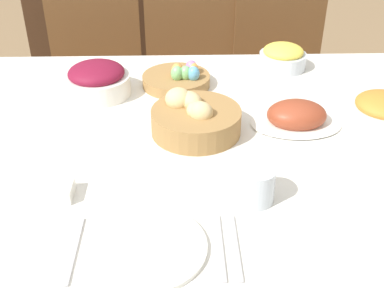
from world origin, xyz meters
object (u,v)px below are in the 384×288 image
at_px(bread_basket, 195,118).
at_px(butter_dish, 49,191).
at_px(dinner_plate, 148,247).
at_px(knife, 220,247).
at_px(chair_far_center, 192,69).
at_px(sideboard, 170,38).
at_px(beet_salad_bowl, 97,80).
at_px(egg_basket, 178,79).
at_px(ham_platter, 296,117).
at_px(fork, 75,250).
at_px(chair_far_left, 95,70).
at_px(chair_far_right, 282,68).
at_px(pineapple_bowl, 283,57).
at_px(drinking_cup, 256,185).
at_px(carrot_bowl, 383,111).
at_px(spoon, 236,247).

bearing_deg(bread_basket, butter_dish, -140.12).
distance_m(dinner_plate, knife, 0.14).
xyz_separation_m(chair_far_center, sideboard, (-0.11, 0.70, -0.10)).
height_order(bread_basket, dinner_plate, bread_basket).
xyz_separation_m(bread_basket, beet_salad_bowl, (-0.30, 0.24, 0.01)).
relative_size(bread_basket, beet_salad_bowl, 1.19).
distance_m(egg_basket, ham_platter, 0.42).
relative_size(knife, butter_dish, 1.74).
bearing_deg(bread_basket, fork, -119.06).
distance_m(chair_far_left, butter_dish, 1.21).
bearing_deg(butter_dish, knife, -24.66).
distance_m(chair_far_right, pineapple_bowl, 0.55).
height_order(chair_far_left, chair_far_center, same).
distance_m(egg_basket, beet_salad_bowl, 0.26).
xyz_separation_m(chair_far_right, pineapple_bowl, (-0.11, -0.48, 0.25)).
height_order(chair_far_left, drinking_cup, chair_far_left).
bearing_deg(carrot_bowl, egg_basket, 155.22).
bearing_deg(knife, fork, 179.94).
bearing_deg(ham_platter, spoon, -114.55).
distance_m(chair_far_left, pineapple_bowl, 0.92).
bearing_deg(dinner_plate, spoon, 0.00).
relative_size(egg_basket, dinner_plate, 0.93).
bearing_deg(butter_dish, drinking_cup, -2.82).
relative_size(fork, knife, 1.00).
relative_size(dinner_plate, drinking_cup, 2.84).
distance_m(spoon, butter_dish, 0.43).
xyz_separation_m(knife, butter_dish, (-0.37, 0.17, 0.01)).
distance_m(fork, drinking_cup, 0.40).
bearing_deg(ham_platter, dinner_plate, -129.30).
height_order(chair_far_left, ham_platter, chair_far_left).
height_order(chair_far_left, egg_basket, chair_far_left).
height_order(chair_far_right, dinner_plate, chair_far_right).
xyz_separation_m(bread_basket, butter_dish, (-0.33, -0.28, -0.03)).
relative_size(ham_platter, butter_dish, 2.44).
height_order(spoon, drinking_cup, drinking_cup).
distance_m(ham_platter, beet_salad_bowl, 0.61).
relative_size(sideboard, beet_salad_bowl, 7.50).
height_order(egg_basket, dinner_plate, egg_basket).
distance_m(pineapple_bowl, fork, 1.04).
bearing_deg(drinking_cup, carrot_bowl, 39.56).
relative_size(chair_far_center, beet_salad_bowl, 4.85).
relative_size(chair_far_center, pineapple_bowl, 6.09).
relative_size(egg_basket, butter_dish, 2.10).
height_order(sideboard, spoon, sideboard).
bearing_deg(beet_salad_bowl, pineapple_bowl, 17.23).
height_order(sideboard, bread_basket, sideboard).
distance_m(chair_far_center, spoon, 1.37).
distance_m(egg_basket, pineapple_bowl, 0.39).
bearing_deg(carrot_bowl, dinner_plate, -142.88).
xyz_separation_m(chair_far_right, ham_platter, (-0.15, -0.88, 0.24)).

